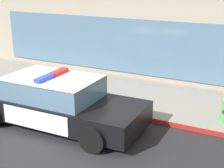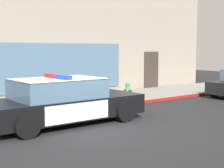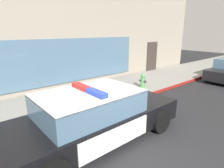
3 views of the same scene
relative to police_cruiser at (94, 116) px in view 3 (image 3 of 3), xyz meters
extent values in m
plane|color=#262628|center=(0.45, -0.99, -0.68)|extent=(48.00, 48.00, 0.00)
cube|color=gray|center=(0.45, 2.85, -0.60)|extent=(48.00, 3.15, 0.15)
cube|color=maroon|center=(0.45, 1.26, -0.60)|extent=(28.80, 0.04, 0.14)
cube|color=gray|center=(2.23, 9.55, 3.76)|extent=(19.05, 10.14, 8.87)
cube|color=slate|center=(-0.05, 4.45, 0.77)|extent=(11.43, 0.08, 2.10)
cube|color=#382D28|center=(7.95, 4.45, 0.37)|extent=(1.00, 0.08, 2.10)
cube|color=black|center=(0.06, 0.00, -0.18)|extent=(4.89, 1.98, 0.60)
cube|color=silver|center=(1.61, 0.02, -0.01)|extent=(1.68, 1.89, 0.05)
cube|color=silver|center=(-1.64, -0.02, -0.01)|extent=(1.39, 1.89, 0.05)
cube|color=silver|center=(-0.05, 0.96, -0.18)|extent=(2.04, 0.06, 0.51)
cube|color=silver|center=(-0.03, -0.96, -0.18)|extent=(2.04, 0.06, 0.51)
cube|color=yellow|center=(-0.05, 0.98, -0.18)|extent=(0.22, 0.02, 0.26)
cube|color=slate|center=(-0.14, 0.00, 0.39)|extent=(2.56, 1.75, 0.60)
cube|color=silver|center=(-0.14, 0.00, 0.68)|extent=(2.56, 1.75, 0.04)
cube|color=red|center=(-0.14, 0.34, 0.76)|extent=(0.21, 0.65, 0.11)
cube|color=blue|center=(-0.13, -0.34, 0.76)|extent=(0.21, 0.65, 0.11)
cylinder|color=black|center=(1.65, 0.98, -0.34)|extent=(0.68, 0.23, 0.68)
cylinder|color=black|center=(1.68, -0.93, -0.34)|extent=(0.68, 0.23, 0.68)
cylinder|color=black|center=(-1.56, 0.93, -0.34)|extent=(0.68, 0.23, 0.68)
cylinder|color=#4C994C|center=(4.21, 1.98, -0.48)|extent=(0.28, 0.28, 0.10)
cylinder|color=#4C994C|center=(4.21, 1.98, -0.20)|extent=(0.19, 0.19, 0.45)
sphere|color=#4C994C|center=(4.21, 1.98, 0.09)|extent=(0.22, 0.22, 0.22)
cylinder|color=#333338|center=(4.21, 1.98, 0.16)|extent=(0.06, 0.06, 0.05)
cylinder|color=#333338|center=(4.21, 1.83, -0.18)|extent=(0.09, 0.10, 0.09)
cylinder|color=#333338|center=(4.21, 2.12, -0.18)|extent=(0.09, 0.10, 0.09)
cylinder|color=#333338|center=(4.36, 1.98, -0.22)|extent=(0.10, 0.12, 0.12)
cylinder|color=black|center=(8.50, 0.78, -0.36)|extent=(0.65, 0.22, 0.64)
camera|label=1|loc=(5.32, -6.96, 3.37)|focal=52.94mm
camera|label=2|loc=(-4.86, -8.85, 1.56)|focal=54.19mm
camera|label=3|loc=(-2.53, -3.79, 2.18)|focal=30.08mm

